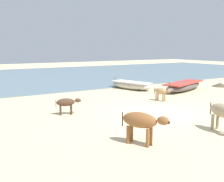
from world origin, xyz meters
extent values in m
plane|color=beige|center=(0.00, 0.00, 0.00)|extent=(80.00, 80.00, 0.00)
cube|color=slate|center=(0.00, 17.14, 0.04)|extent=(60.00, 20.00, 0.08)
ellipsoid|color=#5B5651|center=(5.64, 3.77, 0.29)|extent=(4.48, 2.49, 0.58)
cube|color=#CC3F33|center=(5.64, 3.77, 0.53)|extent=(3.98, 2.31, 0.07)
cube|color=olive|center=(5.33, 3.67, 0.45)|extent=(0.43, 0.99, 0.04)
cylinder|color=olive|center=(3.75, 3.14, 0.68)|extent=(0.06, 0.06, 0.20)
ellipsoid|color=beige|center=(3.03, 6.09, 0.26)|extent=(1.91, 3.41, 0.52)
cube|color=white|center=(3.03, 6.09, 0.48)|extent=(1.79, 3.03, 0.07)
cube|color=olive|center=(2.97, 6.33, 0.41)|extent=(0.91, 0.36, 0.04)
cylinder|color=olive|center=(2.63, 7.53, 0.62)|extent=(0.06, 0.06, 0.20)
ellipsoid|color=brown|center=(-2.87, -2.59, 0.73)|extent=(0.89, 1.14, 0.47)
ellipsoid|color=brown|center=(-2.52, -3.21, 0.81)|extent=(0.36, 0.41, 0.25)
sphere|color=#2D2119|center=(-2.45, -3.35, 0.78)|extent=(0.13, 0.13, 0.10)
cylinder|color=brown|center=(-2.62, -2.81, 0.27)|extent=(0.11, 0.11, 0.54)
cylinder|color=brown|center=(-2.82, -2.92, 0.27)|extent=(0.11, 0.11, 0.54)
cylinder|color=brown|center=(-2.92, -2.26, 0.27)|extent=(0.11, 0.11, 0.54)
cylinder|color=brown|center=(-3.12, -2.37, 0.27)|extent=(0.11, 0.11, 0.54)
cylinder|color=#2D2119|center=(-3.14, -2.10, 0.69)|extent=(0.04, 0.04, 0.44)
ellipsoid|color=tan|center=(2.04, 2.00, 0.53)|extent=(0.47, 0.83, 0.34)
ellipsoid|color=tan|center=(2.15, 1.50, 0.59)|extent=(0.21, 0.28, 0.18)
sphere|color=#2D2119|center=(2.17, 1.39, 0.57)|extent=(0.08, 0.08, 0.07)
cylinder|color=tan|center=(2.17, 1.80, 0.19)|extent=(0.08, 0.08, 0.39)
cylinder|color=tan|center=(2.00, 1.76, 0.19)|extent=(0.08, 0.08, 0.39)
cylinder|color=tan|center=(2.07, 2.24, 0.19)|extent=(0.08, 0.08, 0.39)
cylinder|color=tan|center=(1.91, 2.21, 0.19)|extent=(0.08, 0.08, 0.39)
cylinder|color=#2D2119|center=(1.95, 2.40, 0.50)|extent=(0.03, 0.03, 0.32)
ellipsoid|color=#4C3323|center=(-3.40, 1.86, 0.53)|extent=(0.83, 0.52, 0.34)
ellipsoid|color=#4C3323|center=(-2.91, 1.71, 0.59)|extent=(0.29, 0.22, 0.18)
sphere|color=#2D2119|center=(-2.80, 1.68, 0.57)|extent=(0.09, 0.09, 0.07)
cylinder|color=#4C3323|center=(-3.16, 1.88, 0.19)|extent=(0.08, 0.08, 0.39)
cylinder|color=#4C3323|center=(-3.21, 1.71, 0.19)|extent=(0.08, 0.08, 0.39)
cylinder|color=#4C3323|center=(-3.60, 2.01, 0.19)|extent=(0.08, 0.08, 0.39)
cylinder|color=#4C3323|center=(-3.65, 1.84, 0.19)|extent=(0.08, 0.08, 0.39)
cylinder|color=#2D2119|center=(-3.80, 1.98, 0.50)|extent=(0.03, 0.03, 0.32)
ellipsoid|color=tan|center=(0.24, -3.10, 0.73)|extent=(0.58, 1.12, 0.47)
cylinder|color=tan|center=(0.40, -2.81, 0.27)|extent=(0.11, 0.11, 0.53)
cylinder|color=tan|center=(0.17, -2.78, 0.27)|extent=(0.11, 0.11, 0.53)
cylinder|color=#2D2119|center=(0.32, -2.55, 0.68)|extent=(0.03, 0.03, 0.44)
cone|color=brown|center=(9.37, 3.75, 0.13)|extent=(1.23, 1.23, 0.27)
camera|label=1|loc=(-7.48, -8.58, 2.83)|focal=42.59mm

